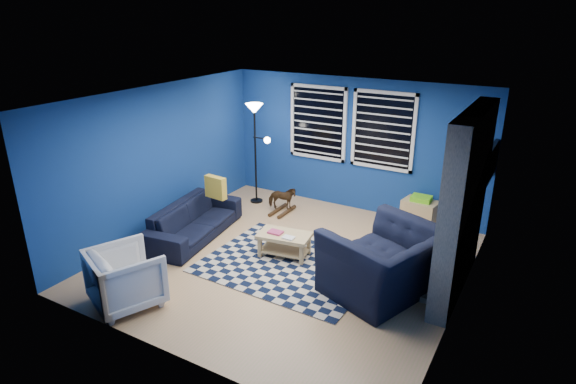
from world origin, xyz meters
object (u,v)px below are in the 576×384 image
Objects in this scene: armchair_big at (384,262)px; armchair_bent at (126,277)px; cabinet at (420,213)px; floor_lamp at (255,123)px; tv at (490,164)px; rocking_horse at (282,198)px; sofa at (194,220)px; coffee_table at (284,240)px.

armchair_big is 1.69× the size of armchair_bent.
floor_lamp is at bearing -163.45° from cabinet.
tv reaches higher than armchair_bent.
tv is 1.17× the size of armchair_bent.
rocking_horse is at bearing -103.14° from armchair_big.
armchair_bent is (-2.81, -1.90, -0.08)m from armchair_big.
armchair_bent is at bearing -113.15° from cabinet.
sofa is 3.37m from armchair_big.
floor_lamp is (-0.50, 3.84, 1.23)m from armchair_bent.
cabinet is (2.44, 0.66, -0.03)m from rocking_horse.
coffee_table is (-2.57, -1.89, -1.12)m from tv.
armchair_big is at bearing -30.40° from floor_lamp.
rocking_horse is at bearing -69.80° from armchair_bent.
coffee_table is at bearing -143.69° from tv.
rocking_horse is 0.61× the size of coffee_table.
cabinet is (2.65, 4.28, -0.13)m from armchair_bent.
sofa is at bearing 130.27° from rocking_horse.
floor_lamp is at bearing 133.57° from coffee_table.
sofa reaches higher than coffee_table.
tv is 2.48m from armchair_big.
armchair_big is at bearing -147.67° from rocking_horse.
coffee_table is at bearing -172.66° from rocking_horse.
cabinet is 3.46m from floor_lamp.
armchair_big reaches higher than rocking_horse.
armchair_bent is 3.62m from rocking_horse.
cabinet is 0.33× the size of floor_lamp.
armchair_big is 2.24× the size of cabinet.
armchair_bent is at bearing 152.34° from rocking_horse.
armchair_big is (3.37, -0.09, 0.18)m from sofa.
armchair_bent is 4.06m from floor_lamp.
tv is 0.50× the size of sofa.
rocking_horse is (0.77, 1.62, 0.00)m from sofa.
rocking_horse is at bearing -173.24° from tv.
coffee_table is at bearing -116.87° from cabinet.
armchair_big is 0.73× the size of floor_lamp.
floor_lamp is (-3.15, -0.44, 1.36)m from cabinet.
sofa is 1.79m from rocking_horse.
floor_lamp is at bearing -10.05° from sofa.
rocking_horse is at bearing -17.60° from floor_lamp.
cabinet is at bearing -155.91° from armchair_big.
armchair_bent is (-3.70, -4.03, -1.01)m from tv.
tv is 3.38m from coffee_table.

